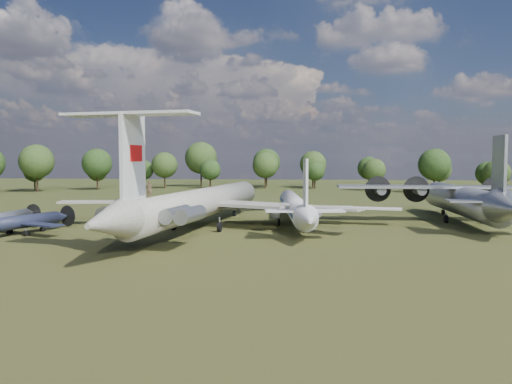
# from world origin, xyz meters

# --- Properties ---
(ground) EXTENTS (300.00, 300.00, 0.00)m
(ground) POSITION_xyz_m (0.00, 0.00, 0.00)
(ground) COLOR #203D14
(ground) RESTS_ON ground
(il62_airliner) EXTENTS (52.39, 63.02, 5.54)m
(il62_airliner) POSITION_xyz_m (2.15, -1.07, 2.77)
(il62_airliner) COLOR #BCBBB7
(il62_airliner) RESTS_ON ground
(tu104_jet) EXTENTS (34.19, 43.40, 4.08)m
(tu104_jet) POSITION_xyz_m (14.85, 4.19, 2.04)
(tu104_jet) COLOR white
(tu104_jet) RESTS_ON ground
(an12_transport) EXTENTS (37.08, 41.41, 5.43)m
(an12_transport) POSITION_xyz_m (39.83, 8.94, 2.71)
(an12_transport) COLOR #A7AAAF
(an12_transport) RESTS_ON ground
(small_prop_west) EXTENTS (18.08, 20.48, 2.49)m
(small_prop_west) POSITION_xyz_m (-19.70, -8.48, 1.24)
(small_prop_west) COLOR #161D31
(small_prop_west) RESTS_ON ground
(small_prop_northwest) EXTENTS (12.05, 15.56, 2.14)m
(small_prop_northwest) POSITION_xyz_m (-25.66, -2.10, 1.07)
(small_prop_northwest) COLOR #A0A2A7
(small_prop_northwest) RESTS_ON ground
(person_on_il62) EXTENTS (0.69, 0.48, 1.81)m
(person_on_il62) POSITION_xyz_m (-0.48, -16.35, 6.45)
(person_on_il62) COLOR #8B6746
(person_on_il62) RESTS_ON il62_airliner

